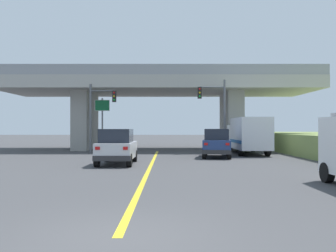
{
  "coord_description": "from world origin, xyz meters",
  "views": [
    {
      "loc": [
        0.95,
        -6.74,
        2.05
      ],
      "look_at": [
        0.9,
        16.96,
        2.21
      ],
      "focal_mm": 38.57,
      "sensor_mm": 36.0,
      "label": 1
    }
  ],
  "objects": [
    {
      "name": "highway_sign",
      "position": [
        -5.06,
        26.15,
        3.48
      ],
      "size": [
        1.35,
        0.17,
        4.82
      ],
      "color": "slate",
      "rests_on": "ground"
    },
    {
      "name": "box_truck",
      "position": [
        7.33,
        21.94,
        1.54
      ],
      "size": [
        2.33,
        6.82,
        2.88
      ],
      "color": "silver",
      "rests_on": "ground"
    },
    {
      "name": "traffic_signal_nearside",
      "position": [
        4.94,
        23.07,
        3.84
      ],
      "size": [
        2.32,
        0.36,
        6.09
      ],
      "color": "#56595E",
      "rests_on": "ground"
    },
    {
      "name": "suv_crossing",
      "position": [
        4.41,
        18.81,
        1.01
      ],
      "size": [
        2.45,
        4.57,
        2.02
      ],
      "rotation": [
        0.0,
        0.0,
        -0.13
      ],
      "color": "navy",
      "rests_on": "ground"
    },
    {
      "name": "suv_lead",
      "position": [
        -1.96,
        13.83,
        1.01
      ],
      "size": [
        1.98,
        4.25,
        2.02
      ],
      "color": "silver",
      "rests_on": "ground"
    },
    {
      "name": "lane_divider_stripe",
      "position": [
        0.0,
        12.82,
        0.0
      ],
      "size": [
        0.2,
        25.64,
        0.01
      ],
      "primitive_type": "cube",
      "color": "yellow",
      "rests_on": "ground"
    },
    {
      "name": "ground",
      "position": [
        0.0,
        28.49,
        0.0
      ],
      "size": [
        160.0,
        160.0,
        0.0
      ],
      "primitive_type": "plane",
      "color": "#424244"
    },
    {
      "name": "traffic_signal_farside",
      "position": [
        -4.94,
        23.84,
        3.68
      ],
      "size": [
        2.27,
        0.36,
        5.82
      ],
      "color": "#56595E",
      "rests_on": "ground"
    },
    {
      "name": "overpass_bridge",
      "position": [
        0.0,
        28.49,
        5.39
      ],
      "size": [
        29.51,
        9.18,
        7.56
      ],
      "color": "#A8A59E",
      "rests_on": "ground"
    }
  ]
}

